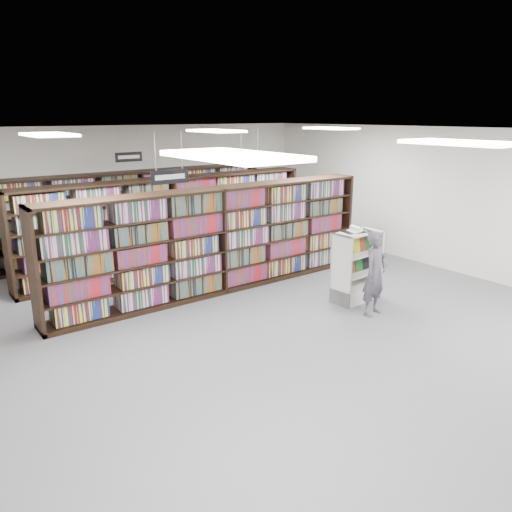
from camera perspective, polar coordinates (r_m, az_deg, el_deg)
floor at (r=8.72m, az=2.92°, el=-7.51°), size 12.00×12.00×0.00m
ceiling at (r=8.01m, az=3.25°, el=14.01°), size 10.00×12.00×0.10m
wall_back at (r=13.32m, az=-13.75°, el=7.41°), size 10.00×0.10×3.20m
wall_right at (r=11.99m, az=21.92°, el=5.82°), size 0.10×12.00×3.20m
bookshelf_row_near at (r=9.92m, az=-4.36°, el=1.79°), size 7.00×0.60×2.10m
bookshelf_row_mid at (r=11.62m, az=-9.66°, el=3.70°), size 7.00×0.60×2.10m
bookshelf_row_far at (r=13.13m, az=-13.08°, el=4.91°), size 7.00×0.60×2.10m
aisle_sign_left at (r=8.07m, az=-9.83°, el=9.06°), size 0.65×0.02×0.80m
aisle_sign_right at (r=11.33m, az=-0.75°, el=11.19°), size 0.65×0.02×0.80m
aisle_sign_center at (r=12.10m, az=-14.34°, el=11.01°), size 0.65×0.02×0.80m
troffer_front_left at (r=3.81m, az=-2.73°, el=11.37°), size 0.60×1.20×0.04m
troffer_front_center at (r=6.02m, az=22.25°, el=11.90°), size 0.60×1.20×0.04m
troffer_back_left at (r=8.43m, az=-22.61°, el=12.68°), size 0.60×1.20×0.04m
troffer_back_center at (r=9.63m, az=-4.62°, el=14.06°), size 0.60×1.20×0.04m
troffer_back_right at (r=11.51m, az=8.53°, el=14.23°), size 0.60×1.20×0.04m
endcap_display at (r=9.76m, az=11.22°, el=-2.29°), size 1.00×0.54×1.35m
open_book at (r=9.48m, az=11.42°, el=2.95°), size 0.60×0.42×0.12m
shopper at (r=9.03m, az=13.46°, el=-1.97°), size 0.61×0.45×1.52m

